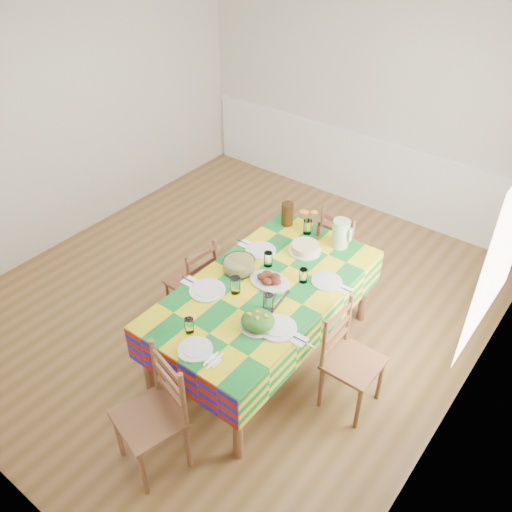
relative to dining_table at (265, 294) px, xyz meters
The scene contains 23 objects.
room 1.01m from the dining_table, 151.04° to the left, with size 4.58×5.08×2.78m.
wainscot 2.95m from the dining_table, 103.47° to the left, with size 4.41×0.06×0.92m.
window_right 1.86m from the dining_table, 23.75° to the left, with size 1.40×1.40×0.00m, color white.
dining_table is the anchor object (origin of this frame).
setting_near_head 0.84m from the dining_table, 91.51° to the right, with size 0.41×0.28×0.12m.
setting_left_near 0.41m from the dining_table, 133.43° to the right, with size 0.55×0.32×0.14m.
setting_left_far 0.43m from the dining_table, 129.70° to the left, with size 0.50×0.30×0.13m.
setting_right_near 0.44m from the dining_table, 43.21° to the right, with size 0.55×0.32×0.14m.
setting_right_far 0.46m from the dining_table, 44.52° to the left, with size 0.48×0.28×0.12m.
meat_platter 0.13m from the dining_table, 91.68° to the left, with size 0.36×0.26×0.07m.
salad_platter 0.48m from the dining_table, 59.91° to the right, with size 0.28×0.28×0.12m.
pasta_bowl 0.34m from the dining_table, behind, with size 0.28×0.28×0.10m.
cake 0.61m from the dining_table, 90.59° to the left, with size 0.29×0.29×0.08m.
serving_utensils 0.23m from the dining_table, 28.98° to the right, with size 0.15×0.34×0.01m.
flower_vase 0.89m from the dining_table, 100.15° to the left, with size 0.16×0.13×0.26m.
hot_sauce 0.90m from the dining_table, 93.13° to the left, with size 0.03×0.03×0.14m, color #AD0D1D.
green_pitcher 0.92m from the dining_table, 77.61° to the left, with size 0.15×0.15×0.26m, color #ADD092.
tea_pitcher 0.97m from the dining_table, 114.12° to the left, with size 0.11×0.11×0.23m, color black.
name_card 1.00m from the dining_table, 88.49° to the right, with size 0.08×0.03×0.02m, color silver.
chair_near 1.32m from the dining_table, 89.48° to the right, with size 0.54×0.52×1.00m.
chair_far 1.33m from the dining_table, 90.11° to the left, with size 0.43×0.41×0.92m.
chair_left 0.87m from the dining_table, behind, with size 0.39×0.41×0.89m.
chair_right 0.86m from the dining_table, ahead, with size 0.40×0.42×0.95m.
Camera 1 is at (2.71, -3.12, 3.67)m, focal length 38.00 mm.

